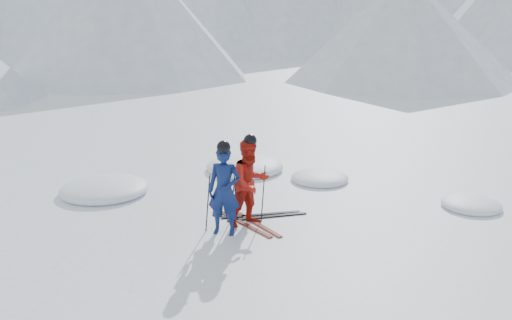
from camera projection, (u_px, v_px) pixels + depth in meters
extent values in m
plane|color=white|center=(324.00, 212.00, 11.61)|extent=(160.00, 160.00, 0.00)
cone|color=silver|center=(459.00, 0.00, 59.68)|extent=(24.45, 24.45, 10.76)
cone|color=#B2BCD1|center=(402.00, 27.00, 32.13)|extent=(14.00, 14.00, 6.50)
cone|color=#B2BCD1|center=(125.00, 6.00, 34.00)|extent=(16.00, 16.00, 9.00)
imported|color=#0D1C50|center=(224.00, 191.00, 10.25)|extent=(0.75, 0.64, 1.74)
imported|color=#AD180D|center=(250.00, 183.00, 10.68)|extent=(1.04, 0.94, 1.75)
cylinder|color=black|center=(208.00, 204.00, 10.40)|extent=(0.12, 0.08, 1.16)
cylinder|color=black|center=(235.00, 200.00, 10.61)|extent=(0.12, 0.07, 1.16)
cylinder|color=black|center=(233.00, 194.00, 10.93)|extent=(0.12, 0.09, 1.17)
cylinder|color=black|center=(263.00, 193.00, 10.97)|extent=(0.12, 0.08, 1.17)
cube|color=black|center=(245.00, 224.00, 10.88)|extent=(0.78, 1.59, 0.03)
cube|color=black|center=(256.00, 223.00, 10.94)|extent=(0.68, 1.63, 0.03)
cube|color=black|center=(261.00, 215.00, 11.39)|extent=(1.70, 0.09, 0.03)
cube|color=black|center=(267.00, 217.00, 11.27)|extent=(1.70, 0.15, 0.03)
ellipsoid|color=white|center=(105.00, 193.00, 12.81)|extent=(2.07, 2.07, 0.46)
ellipsoid|color=white|center=(320.00, 180.00, 13.75)|extent=(1.46, 1.46, 0.32)
ellipsoid|color=white|center=(245.00, 170.00, 14.67)|extent=(2.10, 2.10, 0.46)
ellipsoid|color=white|center=(471.00, 207.00, 11.86)|extent=(1.29, 1.29, 0.28)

